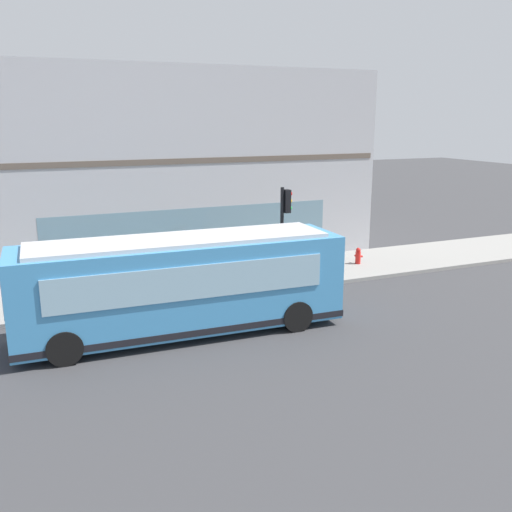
{
  "coord_description": "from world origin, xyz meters",
  "views": [
    {
      "loc": [
        -16.24,
        7.02,
        6.62
      ],
      "look_at": [
        1.57,
        -0.61,
        1.83
      ],
      "focal_mm": 39.43,
      "sensor_mm": 36.0,
      "label": 1
    }
  ],
  "objects_px": {
    "city_bus_nearside": "(181,286)",
    "pedestrian_walking_along_curb": "(210,257)",
    "fire_hydrant": "(358,256)",
    "pedestrian_by_light_pole": "(276,255)",
    "traffic_light_near_corner": "(285,217)",
    "newspaper_vending_box": "(122,284)"
  },
  "relations": [
    {
      "from": "pedestrian_by_light_pole",
      "to": "traffic_light_near_corner",
      "type": "bearing_deg",
      "value": 170.63
    },
    {
      "from": "traffic_light_near_corner",
      "to": "newspaper_vending_box",
      "type": "height_order",
      "value": "traffic_light_near_corner"
    },
    {
      "from": "city_bus_nearside",
      "to": "pedestrian_walking_along_curb",
      "type": "xyz_separation_m",
      "value": [
        5.01,
        -2.61,
        -0.5
      ]
    },
    {
      "from": "city_bus_nearside",
      "to": "pedestrian_walking_along_curb",
      "type": "bearing_deg",
      "value": -27.51
    },
    {
      "from": "pedestrian_walking_along_curb",
      "to": "pedestrian_by_light_pole",
      "type": "relative_size",
      "value": 1.02
    },
    {
      "from": "fire_hydrant",
      "to": "pedestrian_walking_along_curb",
      "type": "bearing_deg",
      "value": 87.36
    },
    {
      "from": "fire_hydrant",
      "to": "pedestrian_by_light_pole",
      "type": "xyz_separation_m",
      "value": [
        -0.24,
        4.25,
        0.52
      ]
    },
    {
      "from": "traffic_light_near_corner",
      "to": "pedestrian_walking_along_curb",
      "type": "relative_size",
      "value": 2.44
    },
    {
      "from": "pedestrian_walking_along_curb",
      "to": "newspaper_vending_box",
      "type": "bearing_deg",
      "value": 103.27
    },
    {
      "from": "city_bus_nearside",
      "to": "pedestrian_by_light_pole",
      "type": "height_order",
      "value": "city_bus_nearside"
    },
    {
      "from": "city_bus_nearside",
      "to": "fire_hydrant",
      "type": "distance_m",
      "value": 10.7
    },
    {
      "from": "pedestrian_walking_along_curb",
      "to": "newspaper_vending_box",
      "type": "distance_m",
      "value": 3.87
    },
    {
      "from": "pedestrian_walking_along_curb",
      "to": "pedestrian_by_light_pole",
      "type": "xyz_separation_m",
      "value": [
        -0.56,
        -2.7,
        -0.02
      ]
    },
    {
      "from": "pedestrian_by_light_pole",
      "to": "pedestrian_walking_along_curb",
      "type": "bearing_deg",
      "value": 78.37
    },
    {
      "from": "city_bus_nearside",
      "to": "pedestrian_by_light_pole",
      "type": "relative_size",
      "value": 6.51
    },
    {
      "from": "fire_hydrant",
      "to": "pedestrian_walking_along_curb",
      "type": "relative_size",
      "value": 0.47
    },
    {
      "from": "city_bus_nearside",
      "to": "pedestrian_by_light_pole",
      "type": "distance_m",
      "value": 6.95
    },
    {
      "from": "traffic_light_near_corner",
      "to": "newspaper_vending_box",
      "type": "xyz_separation_m",
      "value": [
        0.93,
        6.24,
        -2.24
      ]
    },
    {
      "from": "city_bus_nearside",
      "to": "pedestrian_walking_along_curb",
      "type": "height_order",
      "value": "city_bus_nearside"
    },
    {
      "from": "pedestrian_walking_along_curb",
      "to": "newspaper_vending_box",
      "type": "xyz_separation_m",
      "value": [
        -0.88,
        3.74,
        -0.45
      ]
    },
    {
      "from": "fire_hydrant",
      "to": "newspaper_vending_box",
      "type": "distance_m",
      "value": 10.71
    },
    {
      "from": "pedestrian_by_light_pole",
      "to": "newspaper_vending_box",
      "type": "relative_size",
      "value": 1.73
    }
  ]
}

